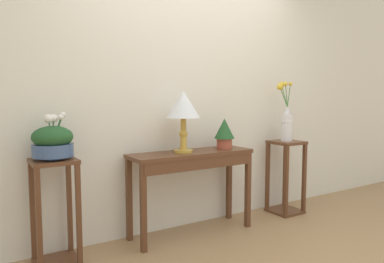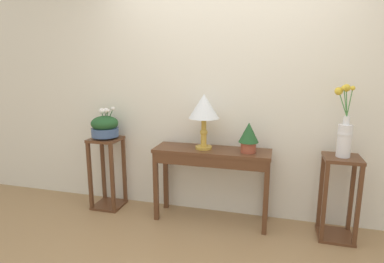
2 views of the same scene
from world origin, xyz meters
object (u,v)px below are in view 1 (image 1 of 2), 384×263
object	(u,v)px
planter_bowl_wide_left	(53,141)
flower_vase_tall_right	(286,120)
potted_plant_on_console	(224,132)
table_lamp	(183,107)
pedestal_stand_left	(55,212)
console_table	(193,165)
pedestal_stand_right	(286,177)

from	to	relation	value
planter_bowl_wide_left	flower_vase_tall_right	bearing A→B (deg)	-0.67
potted_plant_on_console	planter_bowl_wide_left	xyz separation A→B (m)	(-1.55, 0.03, 0.01)
potted_plant_on_console	flower_vase_tall_right	xyz separation A→B (m)	(0.83, -0.00, 0.08)
table_lamp	pedestal_stand_left	size ratio (longest dim) A/B	0.68
table_lamp	potted_plant_on_console	world-z (taller)	table_lamp
console_table	table_lamp	xyz separation A→B (m)	(-0.08, 0.02, 0.52)
console_table	pedestal_stand_left	size ratio (longest dim) A/B	1.45
pedestal_stand_left	planter_bowl_wide_left	distance (m)	0.53
potted_plant_on_console	flower_vase_tall_right	distance (m)	0.83
pedestal_stand_right	flower_vase_tall_right	world-z (taller)	flower_vase_tall_right
pedestal_stand_left	flower_vase_tall_right	bearing A→B (deg)	-0.66
table_lamp	pedestal_stand_right	xyz separation A→B (m)	(1.28, -0.02, -0.77)
pedestal_stand_left	planter_bowl_wide_left	world-z (taller)	planter_bowl_wide_left
table_lamp	console_table	bearing A→B (deg)	-14.58
planter_bowl_wide_left	pedestal_stand_right	distance (m)	2.44
potted_plant_on_console	pedestal_stand_left	size ratio (longest dim) A/B	0.36
table_lamp	pedestal_stand_right	size ratio (longest dim) A/B	0.70
table_lamp	pedestal_stand_left	xyz separation A→B (m)	(-1.11, 0.01, -0.76)
planter_bowl_wide_left	pedestal_stand_right	xyz separation A→B (m)	(2.38, -0.03, -0.54)
console_table	pedestal_stand_left	xyz separation A→B (m)	(-1.19, 0.03, -0.24)
table_lamp	pedestal_stand_right	bearing A→B (deg)	-1.08
pedestal_stand_left	console_table	bearing A→B (deg)	-1.47
pedestal_stand_left	pedestal_stand_right	bearing A→B (deg)	-0.78
console_table	planter_bowl_wide_left	size ratio (longest dim) A/B	3.39
console_table	pedestal_stand_right	xyz separation A→B (m)	(1.19, -0.00, -0.25)
pedestal_stand_right	table_lamp	bearing A→B (deg)	178.92
table_lamp	flower_vase_tall_right	bearing A→B (deg)	-0.86
pedestal_stand_left	pedestal_stand_right	xyz separation A→B (m)	(2.38, -0.03, -0.01)
console_table	table_lamp	bearing A→B (deg)	165.42
pedestal_stand_left	planter_bowl_wide_left	xyz separation A→B (m)	(0.00, 0.00, 0.53)
console_table	planter_bowl_wide_left	bearing A→B (deg)	178.52
planter_bowl_wide_left	pedestal_stand_right	world-z (taller)	planter_bowl_wide_left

